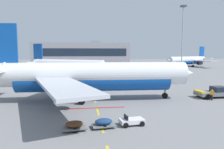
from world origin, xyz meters
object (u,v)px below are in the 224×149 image
ground_crew_worker (212,94)px  pushback_tug (215,92)px  airliner_mid_left (66,66)px  baggage_train (104,123)px  apron_light_mast_far (183,32)px  airliner_foreground (91,76)px  airliner_far_right (188,60)px

ground_crew_worker → pushback_tug: bearing=48.4°
pushback_tug → airliner_mid_left: bearing=126.8°
baggage_train → apron_light_mast_far: 62.80m
airliner_foreground → airliner_mid_left: bearing=100.5°
airliner_foreground → baggage_train: size_ratio=3.99×
airliner_mid_left → baggage_train: (7.64, -50.03, -2.98)m
pushback_tug → baggage_train: pushback_tug is taller
airliner_mid_left → baggage_train: bearing=-81.3°
airliner_foreground → airliner_far_right: bearing=53.3°
airliner_mid_left → apron_light_mast_far: size_ratio=1.18×
airliner_foreground → ground_crew_worker: airliner_foreground is taller
airliner_foreground → ground_crew_worker: (19.61, -2.76, -2.95)m
airliner_foreground → pushback_tug: 21.63m
airliner_far_right → airliner_foreground: bearing=-126.7°
pushback_tug → baggage_train: 24.01m
airliner_mid_left → pushback_tug: bearing=-53.2°
pushback_tug → baggage_train: size_ratio=0.70×
pushback_tug → airliner_mid_left: (-28.22, 37.68, 2.61)m
baggage_train → airliner_mid_left: bearing=98.7°
airliner_foreground → airliner_far_right: airliner_foreground is taller
baggage_train → pushback_tug: bearing=31.0°
pushback_tug → ground_crew_worker: size_ratio=3.49×
airliner_mid_left → apron_light_mast_far: bearing=1.7°
pushback_tug → airliner_mid_left: airliner_mid_left is taller
airliner_foreground → pushback_tug: size_ratio=5.68×
airliner_foreground → apron_light_mast_far: apron_light_mast_far is taller
airliner_mid_left → baggage_train: 50.70m
airliner_far_right → baggage_train: (-54.51, -87.42, -3.09)m
pushback_tug → airliner_far_right: bearing=65.7°
apron_light_mast_far → airliner_far_right: bearing=59.6°
airliner_foreground → ground_crew_worker: size_ratio=19.84×
airliner_foreground → airliner_mid_left: airliner_foreground is taller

